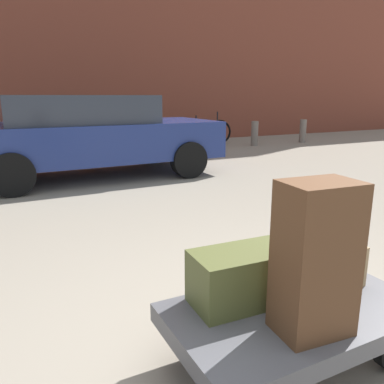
{
  "coord_description": "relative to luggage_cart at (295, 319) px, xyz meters",
  "views": [
    {
      "loc": [
        -1.29,
        -1.36,
        1.41
      ],
      "look_at": [
        0.0,
        1.2,
        0.69
      ],
      "focal_mm": 36.11,
      "sensor_mm": 36.0,
      "label": 1
    }
  ],
  "objects": [
    {
      "name": "ground_plane",
      "position": [
        0.0,
        0.0,
        -0.27
      ],
      "size": [
        60.0,
        60.0,
        0.0
      ],
      "primitive_type": "plane",
      "color": "gray"
    },
    {
      "name": "building_facade_side",
      "position": [
        14.0,
        11.03,
        4.89
      ],
      "size": [
        12.0,
        1.0,
        10.33
      ],
      "primitive_type": "cube",
      "color": "brown",
      "rests_on": "ground_plane"
    },
    {
      "name": "luggage_cart",
      "position": [
        0.0,
        0.0,
        0.0
      ],
      "size": [
        1.33,
        0.75,
        0.34
      ],
      "color": "#4C4C51",
      "rests_on": "ground_plane"
    },
    {
      "name": "suitcase_brown_center",
      "position": [
        -0.08,
        -0.18,
        0.43
      ],
      "size": [
        0.36,
        0.27,
        0.71
      ],
      "primitive_type": "cube",
      "rotation": [
        0.0,
        0.0,
        -0.09
      ],
      "color": "#51331E",
      "rests_on": "luggage_cart"
    },
    {
      "name": "suitcase_tan_stacked_top",
      "position": [
        0.25,
        0.16,
        0.19
      ],
      "size": [
        0.54,
        0.4,
        0.24
      ],
      "primitive_type": "cube",
      "rotation": [
        0.0,
        0.0,
        0.08
      ],
      "color": "#9E7F56",
      "rests_on": "luggage_cart"
    },
    {
      "name": "duffel_bag_olive_rear_left",
      "position": [
        -0.21,
        0.17,
        0.21
      ],
      "size": [
        0.57,
        0.32,
        0.29
      ],
      "primitive_type": "cube",
      "rotation": [
        0.0,
        0.0,
        -0.05
      ],
      "color": "#4C5128",
      "rests_on": "luggage_cart"
    },
    {
      "name": "parked_car",
      "position": [
        0.18,
        5.48,
        0.49
      ],
      "size": [
        4.33,
        1.98,
        1.42
      ],
      "color": "navy",
      "rests_on": "ground_plane"
    },
    {
      "name": "bicycle_leaning",
      "position": [
        4.17,
        8.76,
        0.1
      ],
      "size": [
        1.73,
        0.46,
        0.96
      ],
      "color": "black",
      "rests_on": "ground_plane"
    },
    {
      "name": "bollard_kerb_near",
      "position": [
        2.54,
        7.86,
        0.08
      ],
      "size": [
        0.2,
        0.2,
        0.7
      ],
      "primitive_type": "cylinder",
      "color": "#72665B",
      "rests_on": "ground_plane"
    },
    {
      "name": "bollard_kerb_mid",
      "position": [
        3.77,
        7.86,
        0.08
      ],
      "size": [
        0.2,
        0.2,
        0.7
      ],
      "primitive_type": "cylinder",
      "color": "#72665B",
      "rests_on": "ground_plane"
    },
    {
      "name": "bollard_kerb_far",
      "position": [
        5.4,
        7.86,
        0.08
      ],
      "size": [
        0.2,
        0.2,
        0.7
      ],
      "primitive_type": "cylinder",
      "color": "#72665B",
      "rests_on": "ground_plane"
    },
    {
      "name": "bollard_corner",
      "position": [
        7.22,
        7.86,
        0.08
      ],
      "size": [
        0.2,
        0.2,
        0.7
      ],
      "primitive_type": "cylinder",
      "color": "#72665B",
      "rests_on": "ground_plane"
    }
  ]
}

